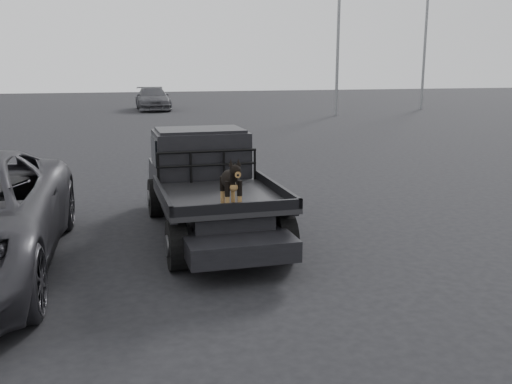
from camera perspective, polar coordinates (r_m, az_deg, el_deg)
name	(u,v)px	position (r m, az deg, el deg)	size (l,w,h in m)	color
ground	(240,279)	(8.20, -1.61, -8.70)	(120.00, 120.00, 0.00)	black
flatbed_ute	(210,209)	(10.23, -4.59, -1.70)	(2.00, 5.40, 0.92)	black
ute_cab	(200,152)	(10.98, -5.60, 4.05)	(1.72, 1.30, 0.88)	black
headache_rack	(208,167)	(10.27, -4.87, 2.55)	(1.80, 0.08, 0.55)	black
dog	(231,184)	(8.27, -2.55, 0.81)	(0.32, 0.60, 0.74)	black
distant_car_b	(153,99)	(39.91, -10.29, 9.17)	(2.14, 5.26, 1.53)	#444449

